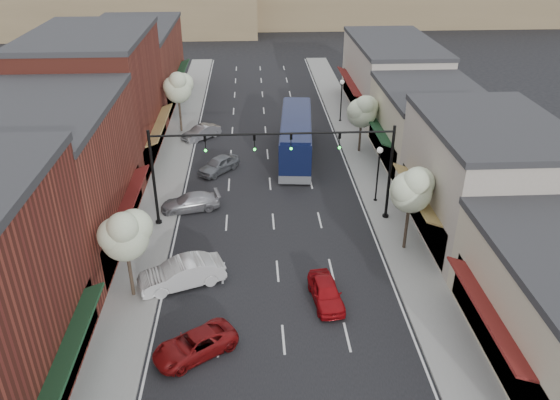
{
  "coord_description": "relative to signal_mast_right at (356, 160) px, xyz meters",
  "views": [
    {
      "loc": [
        -1.33,
        -25.24,
        19.5
      ],
      "look_at": [
        0.43,
        7.08,
        2.2
      ],
      "focal_mm": 35.0,
      "sensor_mm": 36.0,
      "label": 1
    }
  ],
  "objects": [
    {
      "name": "signal_mast_left",
      "position": [
        -11.24,
        0.0,
        0.0
      ],
      "size": [
        8.22,
        0.46,
        7.0
      ],
      "color": "black",
      "rests_on": "ground"
    },
    {
      "name": "tree_left_far",
      "position": [
        -13.87,
        17.95,
        -0.02
      ],
      "size": [
        2.85,
        2.65,
        6.13
      ],
      "color": "#47382B",
      "rests_on": "ground"
    },
    {
      "name": "parked_car_e",
      "position": [
        -11.82,
        16.09,
        -3.98
      ],
      "size": [
        3.82,
        3.62,
        1.29
      ],
      "primitive_type": "imported",
      "rotation": [
        0.0,
        0.0,
        -0.84
      ],
      "color": "gray",
      "rests_on": "ground"
    },
    {
      "name": "tree_right_far",
      "position": [
        2.73,
        11.95,
        -0.63
      ],
      "size": [
        2.85,
        2.65,
        5.43
      ],
      "color": "#47382B",
      "rests_on": "ground"
    },
    {
      "name": "bldg_left_far",
      "position": [
        -19.84,
        28.0,
        -0.46
      ],
      "size": [
        10.14,
        18.1,
        8.4
      ],
      "color": "brown",
      "rests_on": "ground"
    },
    {
      "name": "sidewalk_right",
      "position": [
        2.78,
        10.5,
        -4.55
      ],
      "size": [
        2.8,
        73.0,
        0.15
      ],
      "primitive_type": "cube",
      "color": "gray",
      "rests_on": "ground"
    },
    {
      "name": "parked_car_a",
      "position": [
        -10.04,
        -12.77,
        -4.03
      ],
      "size": [
        4.61,
        3.94,
        1.18
      ],
      "primitive_type": "imported",
      "rotation": [
        0.0,
        0.0,
        -0.99
      ],
      "color": "maroon",
      "rests_on": "ground"
    },
    {
      "name": "parked_car_d",
      "position": [
        -9.82,
        8.48,
        -3.95
      ],
      "size": [
        3.77,
        4.03,
        1.34
      ],
      "primitive_type": "imported",
      "rotation": [
        0.0,
        0.0,
        -0.71
      ],
      "color": "slate",
      "rests_on": "ground"
    },
    {
      "name": "curb_right",
      "position": [
        1.38,
        10.5,
        -4.55
      ],
      "size": [
        0.25,
        73.0,
        0.17
      ],
      "primitive_type": "cube",
      "color": "gray",
      "rests_on": "ground"
    },
    {
      "name": "red_hatchback",
      "position": [
        -3.07,
        -9.04,
        -3.97
      ],
      "size": [
        1.96,
        3.98,
        1.31
      ],
      "primitive_type": "imported",
      "rotation": [
        0.0,
        0.0,
        0.11
      ],
      "color": "#9C0B10",
      "rests_on": "ground"
    },
    {
      "name": "bldg_left_midnear",
      "position": [
        -19.85,
        -2.0,
        0.03
      ],
      "size": [
        10.14,
        14.1,
        9.4
      ],
      "color": "brown",
      "rests_on": "ground"
    },
    {
      "name": "coach_bus",
      "position": [
        -3.13,
        11.35,
        -2.72
      ],
      "size": [
        3.69,
        12.13,
        3.65
      ],
      "rotation": [
        0.0,
        0.0,
        -0.09
      ],
      "color": "#0D1334",
      "rests_on": "ground"
    },
    {
      "name": "tree_right_near",
      "position": [
        2.73,
        -4.05,
        -0.17
      ],
      "size": [
        2.85,
        2.65,
        5.95
      ],
      "color": "#47382B",
      "rests_on": "ground"
    },
    {
      "name": "parked_car_b",
      "position": [
        -11.25,
        -7.07,
        -3.8
      ],
      "size": [
        5.26,
        3.35,
        1.64
      ],
      "primitive_type": "imported",
      "rotation": [
        0.0,
        0.0,
        -1.22
      ],
      "color": "silver",
      "rests_on": "ground"
    },
    {
      "name": "lamp_post_near",
      "position": [
        2.18,
        2.5,
        -1.62
      ],
      "size": [
        0.44,
        0.44,
        4.44
      ],
      "color": "black",
      "rests_on": "ground"
    },
    {
      "name": "bldg_right_midfar",
      "position": [
        8.08,
        10.0,
        -1.46
      ],
      "size": [
        9.14,
        12.1,
        6.4
      ],
      "color": "#BAB194",
      "rests_on": "ground"
    },
    {
      "name": "signal_mast_right",
      "position": [
        0.0,
        0.0,
        0.0
      ],
      "size": [
        8.22,
        0.46,
        7.0
      ],
      "color": "black",
      "rests_on": "ground"
    },
    {
      "name": "hill_near",
      "position": [
        -30.62,
        70.0,
        -0.62
      ],
      "size": [
        50.0,
        20.0,
        8.0
      ],
      "primitive_type": "cube",
      "color": "#7A6647",
      "rests_on": "ground"
    },
    {
      "name": "bldg_right_far",
      "position": [
        8.09,
        24.0,
        -0.96
      ],
      "size": [
        9.14,
        16.1,
        7.4
      ],
      "color": "#ADA094",
      "rests_on": "ground"
    },
    {
      "name": "ground",
      "position": [
        -5.62,
        -8.0,
        -4.62
      ],
      "size": [
        160.0,
        160.0,
        0.0
      ],
      "primitive_type": "plane",
      "color": "black",
      "rests_on": "ground"
    },
    {
      "name": "bldg_left_midfar",
      "position": [
        -19.86,
        12.0,
        0.78
      ],
      "size": [
        10.14,
        14.1,
        10.9
      ],
      "color": "maroon",
      "rests_on": "ground"
    },
    {
      "name": "curb_left",
      "position": [
        -12.62,
        10.5,
        -4.55
      ],
      "size": [
        0.25,
        73.0,
        0.17
      ],
      "primitive_type": "cube",
      "color": "gray",
      "rests_on": "ground"
    },
    {
      "name": "tree_left_near",
      "position": [
        -13.87,
        -8.05,
        -0.4
      ],
      "size": [
        2.85,
        2.65,
        5.69
      ],
      "color": "#47382B",
      "rests_on": "ground"
    },
    {
      "name": "lamp_post_far",
      "position": [
        2.18,
        20.0,
        -1.62
      ],
      "size": [
        0.44,
        0.44,
        4.44
      ],
      "color": "black",
      "rests_on": "ground"
    },
    {
      "name": "parked_car_c",
      "position": [
        -11.59,
        2.04,
        -4.0
      ],
      "size": [
        4.56,
        2.64,
        1.24
      ],
      "primitive_type": "imported",
      "rotation": [
        0.0,
        0.0,
        -1.35
      ],
      "color": "#9C9BA1",
      "rests_on": "ground"
    },
    {
      "name": "sidewalk_left",
      "position": [
        -14.02,
        10.5,
        -4.55
      ],
      "size": [
        2.8,
        73.0,
        0.15
      ],
      "primitive_type": "cube",
      "color": "gray",
      "rests_on": "ground"
    },
    {
      "name": "bldg_right_midnear",
      "position": [
        8.1,
        -2.0,
        -0.72
      ],
      "size": [
        9.14,
        12.1,
        7.9
      ],
      "color": "#ADA094",
      "rests_on": "ground"
    }
  ]
}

